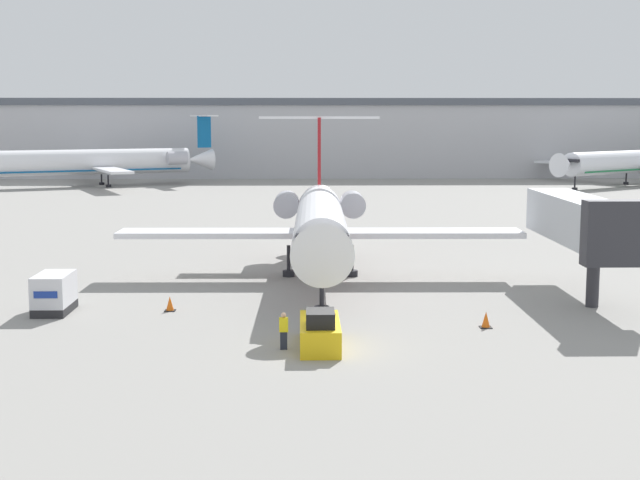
% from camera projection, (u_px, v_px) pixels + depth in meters
% --- Properties ---
extents(ground_plane, '(600.00, 600.00, 0.00)m').
position_uv_depth(ground_plane, '(324.00, 350.00, 40.00)').
color(ground_plane, gray).
extents(terminal_building, '(180.00, 16.80, 13.57)m').
position_uv_depth(terminal_building, '(308.00, 137.00, 157.91)').
color(terminal_building, '#B2B2B7').
rests_on(terminal_building, ground).
extents(airplane_main, '(26.12, 27.22, 10.46)m').
position_uv_depth(airplane_main, '(320.00, 222.00, 57.32)').
color(airplane_main, white).
rests_on(airplane_main, ground).
extents(pushback_tug, '(1.81, 4.72, 1.90)m').
position_uv_depth(pushback_tug, '(320.00, 332.00, 40.49)').
color(pushback_tug, yellow).
rests_on(pushback_tug, ground).
extents(luggage_cart, '(1.75, 3.18, 2.10)m').
position_uv_depth(luggage_cart, '(54.00, 293.00, 47.64)').
color(luggage_cart, '#232326').
rests_on(luggage_cart, ground).
extents(worker_near_tug, '(0.40, 0.24, 1.70)m').
position_uv_depth(worker_near_tug, '(284.00, 330.00, 40.06)').
color(worker_near_tug, '#232838').
rests_on(worker_near_tug, ground).
extents(traffic_cone_left, '(0.58, 0.58, 0.81)m').
position_uv_depth(traffic_cone_left, '(170.00, 304.00, 48.10)').
color(traffic_cone_left, black).
rests_on(traffic_cone_left, ground).
extents(traffic_cone_right, '(0.59, 0.59, 0.81)m').
position_uv_depth(traffic_cone_right, '(486.00, 320.00, 44.26)').
color(traffic_cone_right, black).
rests_on(traffic_cone_right, ground).
extents(airplane_parked_far_left, '(32.15, 32.28, 10.51)m').
position_uv_depth(airplane_parked_far_left, '(636.00, 162.00, 135.24)').
color(airplane_parked_far_left, silver).
rests_on(airplane_parked_far_left, ground).
extents(airplane_parked_far_right, '(36.34, 28.86, 10.69)m').
position_uv_depth(airplane_parked_far_right, '(96.00, 162.00, 134.22)').
color(airplane_parked_far_right, white).
rests_on(airplane_parked_far_right, ground).
extents(jet_bridge, '(3.20, 13.46, 6.19)m').
position_uv_depth(jet_bridge, '(580.00, 221.00, 51.31)').
color(jet_bridge, '#2D2D33').
rests_on(jet_bridge, ground).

